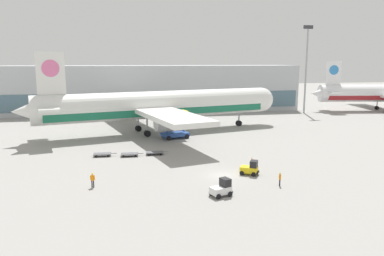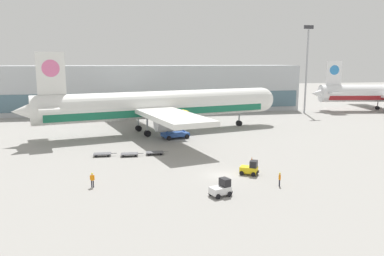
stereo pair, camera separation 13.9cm
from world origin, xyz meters
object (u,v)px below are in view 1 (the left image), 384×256
Objects in this scene: baggage_tug_foreground at (222,188)px; scissor_lift_loader at (175,128)px; airplane_main at (157,106)px; ground_crew_far at (280,178)px; baggage_dolly_lead at (102,154)px; baggage_tug_mid at (250,168)px; baggage_dolly_second at (130,154)px; traffic_cone_near at (252,159)px; baggage_dolly_third at (155,152)px; light_mast at (306,64)px; ground_crew_near at (93,179)px.

scissor_lift_loader is at bearing 70.26° from baggage_tug_foreground.
airplane_main is at bearing 74.16° from baggage_tug_foreground.
baggage_dolly_lead is at bearing 66.18° from ground_crew_far.
baggage_tug_mid is 0.76× the size of baggage_dolly_lead.
baggage_tug_foreground is 0.98× the size of baggage_tug_mid.
ground_crew_far is at bearing -43.95° from baggage_dolly_second.
scissor_lift_loader is (2.81, -6.69, -3.74)m from airplane_main.
scissor_lift_loader reaches higher than traffic_cone_near.
baggage_tug_mid is 4.58× the size of traffic_cone_near.
baggage_dolly_third is 2.14× the size of ground_crew_far.
baggage_dolly_third is at bearing 5.81° from baggage_dolly_second.
ground_crew_far is 12.19m from traffic_cone_near.
baggage_dolly_lead is at bearing 171.26° from baggage_dolly_second.
ground_crew_far is (-35.13, -61.04, -13.59)m from light_mast.
baggage_tug_mid is 17.94m from baggage_dolly_third.
ground_crew_near is (-57.82, -57.09, -13.52)m from light_mast.
baggage_tug_mid is (-37.08, -55.81, -13.74)m from light_mast.
baggage_tug_mid is at bearing -123.60° from light_mast.
ground_crew_far is (22.12, -19.43, 0.63)m from baggage_dolly_lead.
baggage_tug_foreground is 15.85m from ground_crew_near.
baggage_dolly_third is (4.11, 0.25, 0.00)m from baggage_dolly_second.
traffic_cone_near is (23.52, 8.19, -0.80)m from ground_crew_near.
scissor_lift_loader is at bearing -145.86° from light_mast.
baggage_dolly_third is at bearing 162.96° from baggage_tug_mid.
traffic_cone_near is at bearing -78.88° from airplane_main.
scissor_lift_loader reaches higher than baggage_dolly_second.
ground_crew_far reaches higher than baggage_dolly_third.
ground_crew_near is (-20.73, -1.28, 0.22)m from baggage_tug_mid.
baggage_tug_mid is at bearing -37.82° from baggage_dolly_second.
baggage_dolly_third is at bearing -110.89° from airplane_main.
airplane_main is 29.26m from traffic_cone_near.
baggage_tug_foreground is (-43.08, -62.92, -13.74)m from light_mast.
baggage_dolly_second is at bearing 172.09° from baggage_tug_mid.
baggage_tug_mid is at bearing -46.95° from baggage_dolly_third.
airplane_main is 15.33× the size of baggage_dolly_third.
baggage_dolly_lead is at bearing 177.09° from baggage_tug_mid.
baggage_tug_mid reaches higher than baggage_dolly_second.
airplane_main reaches higher than baggage_dolly_second.
scissor_lift_loader is at bearing 135.86° from baggage_tug_mid.
ground_crew_near is at bearing -118.94° from baggage_dolly_third.
light_mast reaches higher than baggage_tug_mid.
baggage_tug_mid is 24.66m from baggage_dolly_lead.
baggage_dolly_second is at bearing -122.13° from airplane_main.
light_mast is at bearing 20.62° from scissor_lift_loader.
light_mast is 68.40m from baggage_tug_mid.
baggage_dolly_second is 2.14× the size of ground_crew_far.
baggage_tug_mid is 0.76× the size of baggage_dolly_second.
baggage_dolly_third is 15.96m from traffic_cone_near.
baggage_tug_mid reaches higher than ground_crew_far.
scissor_lift_loader is at bearing 56.31° from baggage_dolly_second.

